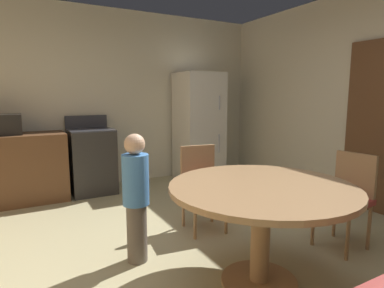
% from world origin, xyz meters
% --- Properties ---
extents(ground_plane, '(14.00, 14.00, 0.00)m').
position_xyz_m(ground_plane, '(0.00, 0.00, 0.00)').
color(ground_plane, tan).
extents(wall_back, '(5.47, 0.12, 2.70)m').
position_xyz_m(wall_back, '(0.00, 3.06, 1.35)').
color(wall_back, beige).
rests_on(wall_back, ground).
extents(wall_right, '(0.12, 5.56, 2.70)m').
position_xyz_m(wall_right, '(2.64, 0.28, 1.35)').
color(wall_right, beige).
rests_on(wall_right, ground).
extents(oven_range, '(0.60, 0.60, 1.10)m').
position_xyz_m(oven_range, '(-0.30, 2.66, 0.47)').
color(oven_range, '#2D2B28').
rests_on(oven_range, ground).
extents(refrigerator, '(0.68, 0.68, 1.76)m').
position_xyz_m(refrigerator, '(1.45, 2.60, 0.88)').
color(refrigerator, silver).
rests_on(refrigerator, ground).
extents(microwave, '(0.44, 0.32, 0.26)m').
position_xyz_m(microwave, '(-1.37, 2.66, 1.03)').
color(microwave, black).
rests_on(microwave, kitchen_counter).
extents(door_panelled, '(0.05, 0.84, 2.04)m').
position_xyz_m(door_panelled, '(2.54, 0.23, 1.02)').
color(door_panelled, brown).
rests_on(door_panelled, ground).
extents(dining_table, '(1.34, 1.34, 0.76)m').
position_xyz_m(dining_table, '(0.31, -0.30, 0.61)').
color(dining_table, '#9E754C').
rests_on(dining_table, ground).
extents(chair_north, '(0.45, 0.45, 0.87)m').
position_xyz_m(chair_north, '(0.45, 0.80, 0.50)').
color(chair_north, '#9E754C').
rests_on(chair_north, ground).
extents(chair_east, '(0.43, 0.43, 0.87)m').
position_xyz_m(chair_east, '(1.41, -0.20, 0.50)').
color(chair_east, '#9E754C').
rests_on(chair_east, ground).
extents(person_child, '(0.31, 0.31, 1.09)m').
position_xyz_m(person_child, '(-0.38, 0.46, 0.58)').
color(person_child, '#665B51').
rests_on(person_child, ground).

